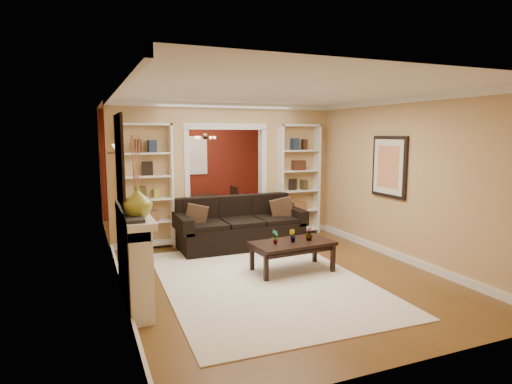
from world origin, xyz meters
name	(u,v)px	position (x,y,z in m)	size (l,w,h in m)	color
floor	(247,253)	(0.00, 0.00, 0.00)	(8.00, 8.00, 0.00)	brown
ceiling	(247,99)	(0.00, 0.00, 2.70)	(8.00, 8.00, 0.00)	white
wall_back	(192,163)	(0.00, 4.00, 1.35)	(8.00, 8.00, 0.00)	tan
wall_front	(411,222)	(0.00, -4.00, 1.35)	(8.00, 8.00, 0.00)	tan
wall_left	(111,184)	(-2.25, 0.00, 1.35)	(8.00, 8.00, 0.00)	tan
wall_right	(356,173)	(2.25, 0.00, 1.35)	(8.00, 8.00, 0.00)	tan
partition_wall	(226,172)	(0.00, 1.20, 1.35)	(4.50, 0.15, 2.70)	tan
red_back_panel	(192,164)	(0.00, 3.97, 1.32)	(4.44, 0.04, 2.64)	maroon
dining_window	(192,156)	(0.00, 3.93, 1.55)	(0.78, 0.03, 0.98)	#8CA5CC
area_rug	(263,280)	(-0.31, -1.42, 0.01)	(2.79, 3.91, 0.01)	white
sofa	(241,223)	(0.04, 0.45, 0.46)	(2.37, 1.02, 0.93)	black
pillow_left	(197,217)	(-0.81, 0.43, 0.64)	(0.37, 0.11, 0.37)	#503722
pillow_right	(282,210)	(0.88, 0.43, 0.66)	(0.41, 0.12, 0.41)	#503722
coffee_table	(292,257)	(0.28, -1.19, 0.23)	(1.24, 0.67, 0.47)	black
plant_left	(275,237)	(-0.01, -1.19, 0.58)	(0.11, 0.08, 0.22)	#336626
plant_center	(292,236)	(0.28, -1.19, 0.57)	(0.11, 0.09, 0.19)	#336626
plant_right	(309,234)	(0.56, -1.19, 0.57)	(0.11, 0.11, 0.20)	#336626
bookshelf_left	(148,187)	(-1.55, 1.03, 1.15)	(0.90, 0.30, 2.30)	white
bookshelf_right	(298,180)	(1.55, 1.03, 1.15)	(0.90, 0.30, 2.30)	white
fireplace	(135,257)	(-2.09, -1.50, 0.58)	(0.32, 1.70, 1.16)	white
vase	(137,202)	(-2.09, -1.90, 1.34)	(0.35, 0.35, 0.36)	#999A31
mirror	(119,160)	(-2.23, -1.50, 1.80)	(0.03, 0.95, 1.10)	silver
wall_sconce	(114,151)	(-2.15, 0.55, 1.83)	(0.18, 0.18, 0.22)	#FFE0A5
framed_art	(389,167)	(2.21, -1.00, 1.55)	(0.04, 0.85, 1.05)	black
dining_table	(206,212)	(-0.02, 2.59, 0.30)	(0.97, 1.73, 0.61)	black
dining_chair_nw	(186,209)	(-0.57, 2.29, 0.45)	(0.45, 0.45, 0.91)	black
dining_chair_ne	(233,209)	(0.53, 2.29, 0.38)	(0.37, 0.37, 0.76)	black
dining_chair_sw	(180,207)	(-0.57, 2.89, 0.41)	(0.41, 0.41, 0.83)	black
dining_chair_se	(225,203)	(0.53, 2.89, 0.43)	(0.43, 0.43, 0.86)	black
chandelier	(205,138)	(0.00, 2.70, 2.02)	(0.50, 0.50, 0.30)	#3F281C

